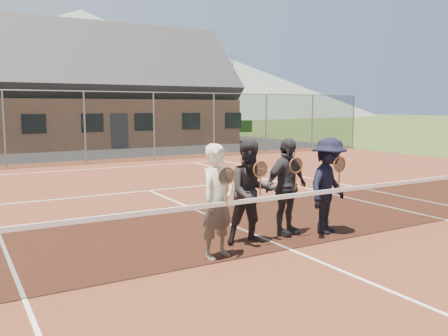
{
  "coord_description": "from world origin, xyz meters",
  "views": [
    {
      "loc": [
        -4.78,
        -6.06,
        2.39
      ],
      "look_at": [
        -0.4,
        1.5,
        1.25
      ],
      "focal_mm": 38.0,
      "sensor_mm": 36.0,
      "label": 1
    }
  ],
  "objects_px": {
    "tennis_net": "(290,219)",
    "player_d": "(329,186)",
    "player_b": "(251,192)",
    "clubhouse": "(106,81)",
    "player_a": "(218,201)",
    "player_c": "(286,187)"
  },
  "relations": [
    {
      "from": "tennis_net",
      "to": "player_d",
      "type": "xyz_separation_m",
      "value": [
        1.28,
        0.5,
        0.38
      ]
    },
    {
      "from": "player_b",
      "to": "clubhouse",
      "type": "bearing_deg",
      "value": 79.45
    },
    {
      "from": "tennis_net",
      "to": "player_b",
      "type": "distance_m",
      "value": 0.83
    },
    {
      "from": "player_d",
      "to": "clubhouse",
      "type": "bearing_deg",
      "value": 83.39
    },
    {
      "from": "clubhouse",
      "to": "player_b",
      "type": "bearing_deg",
      "value": -100.55
    },
    {
      "from": "clubhouse",
      "to": "player_a",
      "type": "xyz_separation_m",
      "value": [
        -5.23,
        -23.74,
        -3.07
      ]
    },
    {
      "from": "player_a",
      "to": "player_c",
      "type": "xyz_separation_m",
      "value": [
        1.75,
        0.53,
        -0.0
      ]
    },
    {
      "from": "tennis_net",
      "to": "player_c",
      "type": "xyz_separation_m",
      "value": [
        0.51,
        0.79,
        0.38
      ]
    },
    {
      "from": "tennis_net",
      "to": "player_c",
      "type": "relative_size",
      "value": 6.49
    },
    {
      "from": "player_a",
      "to": "clubhouse",
      "type": "bearing_deg",
      "value": 77.57
    },
    {
      "from": "clubhouse",
      "to": "player_a",
      "type": "distance_m",
      "value": 24.5
    },
    {
      "from": "tennis_net",
      "to": "clubhouse",
      "type": "height_order",
      "value": "clubhouse"
    },
    {
      "from": "tennis_net",
      "to": "player_a",
      "type": "relative_size",
      "value": 6.49
    },
    {
      "from": "tennis_net",
      "to": "player_b",
      "type": "bearing_deg",
      "value": 118.27
    },
    {
      "from": "player_c",
      "to": "player_b",
      "type": "bearing_deg",
      "value": -170.6
    },
    {
      "from": "player_d",
      "to": "player_b",
      "type": "bearing_deg",
      "value": 174.84
    },
    {
      "from": "player_b",
      "to": "player_c",
      "type": "bearing_deg",
      "value": 9.4
    },
    {
      "from": "player_c",
      "to": "clubhouse",
      "type": "bearing_deg",
      "value": 81.46
    },
    {
      "from": "player_c",
      "to": "player_d",
      "type": "height_order",
      "value": "same"
    },
    {
      "from": "player_b",
      "to": "player_d",
      "type": "bearing_deg",
      "value": -5.16
    },
    {
      "from": "player_b",
      "to": "player_a",
      "type": "bearing_deg",
      "value": -156.23
    },
    {
      "from": "tennis_net",
      "to": "player_c",
      "type": "distance_m",
      "value": 1.02
    }
  ]
}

